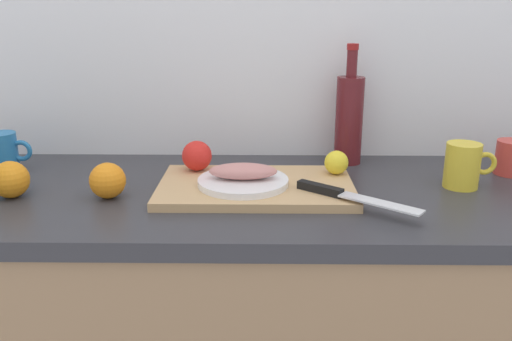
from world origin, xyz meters
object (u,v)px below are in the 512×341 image
Objects in this scene: cutting_board at (256,187)px; fish_fillet at (243,171)px; coffee_mug_0 at (463,165)px; coffee_mug_2 at (3,152)px; lemon_0 at (336,162)px; wine_bottle at (349,118)px; white_plate at (243,182)px; chef_knife at (341,194)px.

cutting_board is 0.05m from fish_fillet.
coffee_mug_0 reaches higher than coffee_mug_2.
lemon_0 is 0.30m from coffee_mug_0.
wine_bottle is at bearing 42.31° from fish_fillet.
coffee_mug_0 reaches higher than fish_fillet.
chef_knife is (0.21, -0.08, 0.00)m from white_plate.
lemon_0 is at bearing -4.75° from coffee_mug_2.
coffee_mug_0 is at bearing 5.43° from white_plate.
wine_bottle reaches higher than white_plate.
cutting_board is 3.75× the size of coffee_mug_2.
chef_knife is (0.21, -0.08, -0.02)m from fish_fillet.
wine_bottle is at bearing 140.10° from coffee_mug_0.
cutting_board is 0.21m from lemon_0.
coffee_mug_0 reaches higher than lemon_0.
white_plate is at bearing -13.98° from coffee_mug_2.
coffee_mug_0 is (0.31, 0.13, 0.03)m from chef_knife.
coffee_mug_2 is (-0.84, 0.24, 0.02)m from chef_knife.
fish_fillet reaches higher than cutting_board.
coffee_mug_0 is (0.52, 0.05, 0.03)m from white_plate.
coffee_mug_0 is at bearing 4.02° from cutting_board.
lemon_0 reaches higher than cutting_board.
wine_bottle reaches higher than coffee_mug_2.
wine_bottle is (0.06, 0.34, 0.10)m from chef_knife.
white_plate is 0.23m from chef_knife.
chef_knife is 0.17m from lemon_0.
coffee_mug_0 reaches higher than chef_knife.
fish_fillet is 0.64× the size of chef_knife.
lemon_0 reaches higher than fish_fillet.
coffee_mug_2 reaches higher than white_plate.
coffee_mug_0 is at bearing 5.43° from fish_fillet.
lemon_0 is (0.23, 0.09, 0.02)m from white_plate.
coffee_mug_2 reaches higher than chef_knife.
coffee_mug_2 is at bearing -157.83° from chef_knife.
chef_knife is (0.18, -0.10, 0.02)m from cutting_board.
white_plate is 0.03m from fish_fillet.
lemon_0 is at bearing 20.82° from fish_fillet.
cutting_board is at bearing 26.84° from fish_fillet.
fish_fillet is (0.00, 0.00, 0.03)m from white_plate.
cutting_board is at bearing -160.13° from lemon_0.
coffee_mug_0 is (0.24, -0.20, -0.07)m from wine_bottle.
coffee_mug_2 reaches higher than lemon_0.
wine_bottle is (0.28, 0.25, 0.10)m from white_plate.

